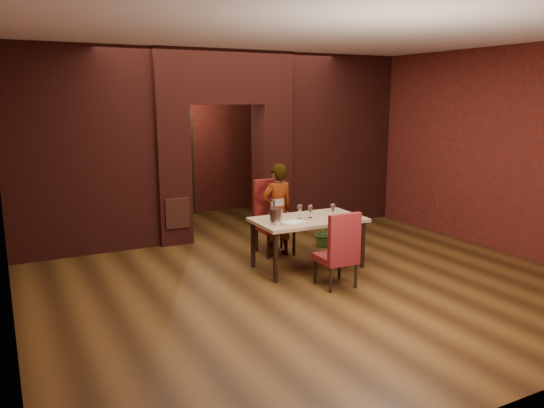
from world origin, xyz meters
The scene contains 24 objects.
floor centered at (0.00, 0.00, 0.00)m, with size 8.00×8.00×0.00m, color #482E12.
ceiling centered at (0.00, 0.00, 3.20)m, with size 7.00×8.00×0.04m, color silver.
wall_back centered at (0.00, 4.00, 1.60)m, with size 7.00×0.04×3.20m, color maroon.
wall_front centered at (0.00, -4.00, 1.60)m, with size 7.00×0.04×3.20m, color maroon.
wall_right centered at (3.50, 0.00, 1.60)m, with size 0.04×8.00×3.20m, color maroon.
pillar_left centered at (-0.95, 2.00, 1.15)m, with size 0.55×0.55×2.30m, color maroon.
pillar_right centered at (0.95, 2.00, 1.15)m, with size 0.55×0.55×2.30m, color maroon.
lintel centered at (0.00, 2.00, 2.75)m, with size 2.45×0.55×0.90m, color maroon.
wing_wall_left centered at (-2.36, 2.00, 1.60)m, with size 2.27×0.35×3.20m, color maroon.
wing_wall_right centered at (2.36, 2.00, 1.60)m, with size 2.27×0.35×3.20m, color maroon.
vent_panel centered at (-0.95, 1.71, 0.55)m, with size 0.40×0.03×0.50m, color brown.
rear_door centered at (-0.40, 3.94, 1.05)m, with size 0.90×0.08×2.10m, color black.
rear_door_frame centered at (-0.40, 3.90, 1.05)m, with size 1.02×0.04×2.22m, color black.
dining_table centered at (0.36, -0.26, 0.37)m, with size 1.56×0.88×0.73m, color tan.
chair_far centered at (0.26, 0.57, 0.58)m, with size 0.52×0.52×1.15m, color maroon.
chair_near centered at (0.27, -1.09, 0.50)m, with size 0.46×0.46×1.00m, color maroon.
person_seated centered at (0.25, 0.47, 0.72)m, with size 0.52×0.34×1.44m, color silver.
wine_glass_a centered at (0.23, -0.24, 0.83)m, with size 0.08×0.08×0.20m, color silver, non-canonical shape.
wine_glass_b centered at (0.39, -0.27, 0.82)m, with size 0.07×0.07×0.18m, color white, non-canonical shape.
wine_glass_c centered at (0.68, -0.40, 0.83)m, with size 0.08×0.08×0.19m, color white, non-canonical shape.
tasting_sheet centered at (0.05, -0.37, 0.73)m, with size 0.31×0.23×0.00m, color silver.
wine_bucket centered at (-0.22, -0.37, 0.84)m, with size 0.18×0.18×0.22m, color #B4B3BB.
water_bottle centered at (-0.11, -0.06, 0.87)m, with size 0.06×0.06×0.27m, color silver.
potted_plant centered at (1.16, 0.58, 0.24)m, with size 0.42×0.37×0.47m, color #3B7029.
Camera 1 is at (-3.51, -6.54, 2.43)m, focal length 35.00 mm.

